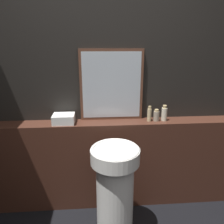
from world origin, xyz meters
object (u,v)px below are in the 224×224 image
at_px(pedestal_sink, 115,189).
at_px(shampoo_bottle, 149,114).
at_px(mirror, 112,85).
at_px(towel_stack, 64,119).
at_px(lotion_bottle, 164,114).
at_px(conditioner_bottle, 156,115).

bearing_deg(pedestal_sink, shampoo_bottle, 49.05).
relative_size(mirror, towel_stack, 3.39).
height_order(mirror, lotion_bottle, mirror).
relative_size(shampoo_bottle, lotion_bottle, 0.97).
distance_m(towel_stack, lotion_bottle, 0.98).
bearing_deg(conditioner_bottle, shampoo_bottle, 180.00).
height_order(pedestal_sink, lotion_bottle, lotion_bottle).
xyz_separation_m(shampoo_bottle, conditioner_bottle, (0.07, 0.00, -0.02)).
xyz_separation_m(pedestal_sink, shampoo_bottle, (0.38, 0.43, 0.52)).
height_order(towel_stack, shampoo_bottle, shampoo_bottle).
bearing_deg(towel_stack, pedestal_sink, -43.55).
xyz_separation_m(towel_stack, lotion_bottle, (0.98, 0.00, 0.03)).
height_order(towel_stack, lotion_bottle, lotion_bottle).
height_order(pedestal_sink, towel_stack, towel_stack).
xyz_separation_m(towel_stack, shampoo_bottle, (0.83, 0.00, 0.03)).
bearing_deg(shampoo_bottle, mirror, 166.79).
bearing_deg(shampoo_bottle, conditioner_bottle, 0.00).
bearing_deg(conditioner_bottle, mirror, 168.88).
relative_size(mirror, lotion_bottle, 4.38).
bearing_deg(conditioner_bottle, lotion_bottle, 0.00).
xyz_separation_m(pedestal_sink, mirror, (0.01, 0.52, 0.80)).
relative_size(towel_stack, conditioner_bottle, 1.73).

